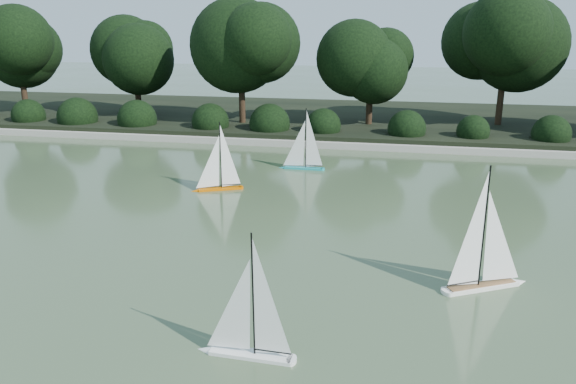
{
  "coord_description": "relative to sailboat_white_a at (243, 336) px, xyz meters",
  "views": [
    {
      "loc": [
        1.97,
        -6.39,
        3.38
      ],
      "look_at": [
        0.23,
        2.28,
        0.7
      ],
      "focal_mm": 35.0,
      "sensor_mm": 36.0,
      "label": 1
    }
  ],
  "objects": [
    {
      "name": "ground",
      "position": [
        -0.48,
        1.4,
        -0.24
      ],
      "size": [
        80.0,
        80.0,
        0.0
      ],
      "primitive_type": "plane",
      "color": "#304127",
      "rests_on": "ground"
    },
    {
      "name": "sailboat_white_b",
      "position": [
        2.75,
        2.18,
        0.04
      ],
      "size": [
        1.22,
        0.78,
        1.79
      ],
      "color": "white",
      "rests_on": "ground"
    },
    {
      "name": "sailboat_white_a",
      "position": [
        0.0,
        0.0,
        0.0
      ],
      "size": [
        1.1,
        0.22,
        1.5
      ],
      "color": "white",
      "rests_on": "ground"
    },
    {
      "name": "tree_line",
      "position": [
        0.75,
        12.84,
        2.4
      ],
      "size": [
        26.31,
        3.93,
        4.39
      ],
      "color": "black",
      "rests_on": "ground"
    },
    {
      "name": "shrub_hedge",
      "position": [
        -0.48,
        11.3,
        0.21
      ],
      "size": [
        29.1,
        1.1,
        1.1
      ],
      "color": "black",
      "rests_on": "ground"
    },
    {
      "name": "pond_coping",
      "position": [
        -0.48,
        10.4,
        -0.15
      ],
      "size": [
        40.0,
        0.35,
        0.18
      ],
      "primitive_type": "cube",
      "color": "gray",
      "rests_on": "ground"
    },
    {
      "name": "sailboat_orange",
      "position": [
        -2.24,
        5.8,
        0.0
      ],
      "size": [
        1.07,
        0.6,
        1.52
      ],
      "color": "#D05C00",
      "rests_on": "ground"
    },
    {
      "name": "far_bank",
      "position": [
        -0.48,
        14.4,
        -0.09
      ],
      "size": [
        40.0,
        8.0,
        0.3
      ],
      "primitive_type": "cube",
      "color": "black",
      "rests_on": "ground"
    },
    {
      "name": "sailboat_teal",
      "position": [
        -0.81,
        7.91,
        0.01
      ],
      "size": [
        1.14,
        0.19,
        1.56
      ],
      "color": "teal",
      "rests_on": "ground"
    }
  ]
}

